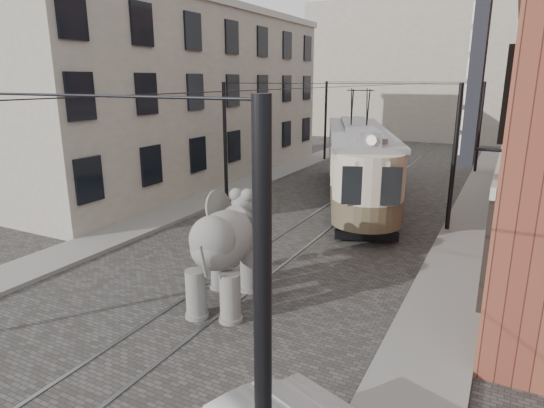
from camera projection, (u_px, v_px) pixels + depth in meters
The scene contains 9 objects.
ground at pixel (268, 258), 16.37m from camera, with size 120.00×120.00×0.00m, color #44413E.
tram_rails at pixel (268, 258), 16.37m from camera, with size 1.54×80.00×0.02m, color slate, non-canonical shape.
sidewalk_right at pixel (448, 291), 13.69m from camera, with size 2.00×60.00×0.15m, color slate.
sidewalk_left at pixel (130, 230), 19.23m from camera, with size 2.00×60.00×0.15m, color slate.
stucco_building at pixel (186, 98), 28.52m from camera, with size 7.00×24.00×10.00m, color gray.
distant_block at pixel (444, 71), 48.87m from camera, with size 28.00×10.00×14.00m, color gray.
catenary at pixel (318, 154), 19.97m from camera, with size 11.00×30.20×6.00m, color black, non-canonical shape.
tram at pixel (358, 145), 23.94m from camera, with size 2.94×14.23×5.65m, color #BFB39A, non-canonical shape.
elephant at pixel (224, 254), 12.75m from camera, with size 2.64×4.79×2.93m, color #5C5A55, non-canonical shape.
Camera 1 is at (7.13, -13.54, 6.11)m, focal length 30.61 mm.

